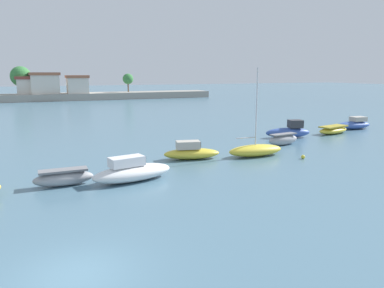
{
  "coord_description": "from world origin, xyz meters",
  "views": [
    {
      "loc": [
        -0.98,
        -12.36,
        6.89
      ],
      "look_at": [
        11.38,
        16.17,
        0.9
      ],
      "focal_mm": 34.66,
      "sensor_mm": 36.0,
      "label": 1
    }
  ],
  "objects_px": {
    "moored_boat_4": "(191,152)",
    "moored_boat_6": "(283,139)",
    "moored_boat_3": "(132,172)",
    "moored_boat_2": "(64,178)",
    "moored_boat_8": "(333,130)",
    "moored_boat_5": "(256,150)",
    "moored_boat_9": "(354,124)",
    "moored_boat_7": "(289,131)",
    "mooring_buoy_0": "(303,157)"
  },
  "relations": [
    {
      "from": "moored_boat_4",
      "to": "moored_boat_7",
      "type": "relative_size",
      "value": 0.94
    },
    {
      "from": "moored_boat_3",
      "to": "moored_boat_4",
      "type": "height_order",
      "value": "moored_boat_3"
    },
    {
      "from": "moored_boat_6",
      "to": "moored_boat_7",
      "type": "xyz_separation_m",
      "value": [
        3.11,
        3.13,
        0.15
      ]
    },
    {
      "from": "moored_boat_7",
      "to": "moored_boat_5",
      "type": "bearing_deg",
      "value": -127.75
    },
    {
      "from": "moored_boat_5",
      "to": "moored_boat_7",
      "type": "xyz_separation_m",
      "value": [
        8.25,
        6.2,
        0.18
      ]
    },
    {
      "from": "moored_boat_6",
      "to": "mooring_buoy_0",
      "type": "height_order",
      "value": "moored_boat_6"
    },
    {
      "from": "moored_boat_2",
      "to": "moored_boat_7",
      "type": "bearing_deg",
      "value": 19.74
    },
    {
      "from": "moored_boat_4",
      "to": "mooring_buoy_0",
      "type": "distance_m",
      "value": 9.13
    },
    {
      "from": "moored_boat_3",
      "to": "moored_boat_5",
      "type": "relative_size",
      "value": 0.78
    },
    {
      "from": "moored_boat_2",
      "to": "mooring_buoy_0",
      "type": "xyz_separation_m",
      "value": [
        18.5,
        -0.08,
        -0.34
      ]
    },
    {
      "from": "moored_boat_3",
      "to": "mooring_buoy_0",
      "type": "relative_size",
      "value": 17.64
    },
    {
      "from": "moored_boat_4",
      "to": "moored_boat_3",
      "type": "bearing_deg",
      "value": -131.3
    },
    {
      "from": "moored_boat_9",
      "to": "moored_boat_6",
      "type": "bearing_deg",
      "value": -156.24
    },
    {
      "from": "moored_boat_5",
      "to": "moored_boat_8",
      "type": "xyz_separation_m",
      "value": [
        14.65,
        6.37,
        -0.08
      ]
    },
    {
      "from": "moored_boat_8",
      "to": "moored_boat_3",
      "type": "bearing_deg",
      "value": -172.22
    },
    {
      "from": "moored_boat_6",
      "to": "moored_boat_8",
      "type": "distance_m",
      "value": 10.07
    },
    {
      "from": "moored_boat_2",
      "to": "moored_boat_3",
      "type": "xyz_separation_m",
      "value": [
        4.15,
        -0.69,
        0.12
      ]
    },
    {
      "from": "moored_boat_2",
      "to": "moored_boat_6",
      "type": "relative_size",
      "value": 0.99
    },
    {
      "from": "moored_boat_2",
      "to": "moored_boat_5",
      "type": "xyz_separation_m",
      "value": [
        15.5,
        2.34,
        0.01
      ]
    },
    {
      "from": "moored_boat_5",
      "to": "moored_boat_8",
      "type": "bearing_deg",
      "value": 25.28
    },
    {
      "from": "moored_boat_5",
      "to": "mooring_buoy_0",
      "type": "bearing_deg",
      "value": -37.14
    },
    {
      "from": "moored_boat_7",
      "to": "moored_boat_8",
      "type": "relative_size",
      "value": 1.05
    },
    {
      "from": "moored_boat_5",
      "to": "moored_boat_9",
      "type": "height_order",
      "value": "moored_boat_5"
    },
    {
      "from": "moored_boat_5",
      "to": "mooring_buoy_0",
      "type": "relative_size",
      "value": 22.7
    },
    {
      "from": "moored_boat_2",
      "to": "moored_boat_7",
      "type": "height_order",
      "value": "moored_boat_7"
    },
    {
      "from": "moored_boat_4",
      "to": "moored_boat_6",
      "type": "distance_m",
      "value": 10.69
    },
    {
      "from": "moored_boat_4",
      "to": "moored_boat_2",
      "type": "bearing_deg",
      "value": -147.33
    },
    {
      "from": "mooring_buoy_0",
      "to": "moored_boat_2",
      "type": "bearing_deg",
      "value": 179.76
    },
    {
      "from": "moored_boat_5",
      "to": "moored_boat_6",
      "type": "xyz_separation_m",
      "value": [
        5.14,
        3.07,
        0.03
      ]
    },
    {
      "from": "moored_boat_2",
      "to": "mooring_buoy_0",
      "type": "distance_m",
      "value": 18.5
    },
    {
      "from": "moored_boat_3",
      "to": "moored_boat_6",
      "type": "relative_size",
      "value": 1.55
    },
    {
      "from": "moored_boat_2",
      "to": "moored_boat_4",
      "type": "relative_size",
      "value": 0.75
    },
    {
      "from": "moored_boat_4",
      "to": "moored_boat_5",
      "type": "bearing_deg",
      "value": 1.02
    },
    {
      "from": "moored_boat_4",
      "to": "moored_boat_9",
      "type": "xyz_separation_m",
      "value": [
        25.1,
        6.94,
        0.02
      ]
    },
    {
      "from": "moored_boat_4",
      "to": "moored_boat_6",
      "type": "height_order",
      "value": "moored_boat_4"
    },
    {
      "from": "moored_boat_2",
      "to": "moored_boat_8",
      "type": "relative_size",
      "value": 0.74
    },
    {
      "from": "moored_boat_2",
      "to": "moored_boat_4",
      "type": "distance_m",
      "value": 10.72
    },
    {
      "from": "moored_boat_6",
      "to": "moored_boat_4",
      "type": "bearing_deg",
      "value": -177.64
    },
    {
      "from": "moored_boat_5",
      "to": "moored_boat_7",
      "type": "distance_m",
      "value": 10.33
    },
    {
      "from": "moored_boat_2",
      "to": "moored_boat_3",
      "type": "height_order",
      "value": "moored_boat_3"
    },
    {
      "from": "moored_boat_3",
      "to": "moored_boat_4",
      "type": "bearing_deg",
      "value": 24.6
    },
    {
      "from": "moored_boat_2",
      "to": "moored_boat_5",
      "type": "height_order",
      "value": "moored_boat_5"
    },
    {
      "from": "moored_boat_7",
      "to": "moored_boat_8",
      "type": "distance_m",
      "value": 6.41
    },
    {
      "from": "moored_boat_8",
      "to": "moored_boat_9",
      "type": "xyz_separation_m",
      "value": [
        5.06,
        1.76,
        0.14
      ]
    },
    {
      "from": "moored_boat_3",
      "to": "mooring_buoy_0",
      "type": "bearing_deg",
      "value": -8.2
    },
    {
      "from": "moored_boat_3",
      "to": "moored_boat_9",
      "type": "height_order",
      "value": "moored_boat_3"
    },
    {
      "from": "moored_boat_2",
      "to": "moored_boat_9",
      "type": "bearing_deg",
      "value": 16.51
    },
    {
      "from": "moored_boat_3",
      "to": "moored_boat_5",
      "type": "distance_m",
      "value": 11.75
    },
    {
      "from": "moored_boat_4",
      "to": "moored_boat_9",
      "type": "relative_size",
      "value": 0.98
    },
    {
      "from": "moored_boat_2",
      "to": "moored_boat_5",
      "type": "distance_m",
      "value": 15.68
    }
  ]
}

